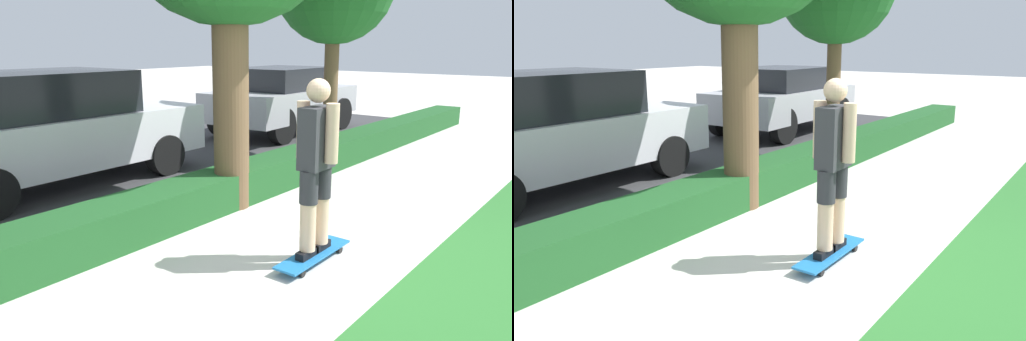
% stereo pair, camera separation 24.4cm
% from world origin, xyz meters
% --- Properties ---
extents(ground_plane, '(60.00, 60.00, 0.00)m').
position_xyz_m(ground_plane, '(0.00, 0.00, 0.00)').
color(ground_plane, beige).
extents(street_asphalt, '(18.23, 5.00, 0.01)m').
position_xyz_m(street_asphalt, '(0.00, 4.20, 0.00)').
color(street_asphalt, '#38383A').
rests_on(street_asphalt, ground_plane).
extents(hedge_row, '(18.23, 0.60, 0.44)m').
position_xyz_m(hedge_row, '(0.00, 1.60, 0.22)').
color(hedge_row, '#1E5123').
rests_on(hedge_row, ground_plane).
extents(skateboard, '(0.97, 0.24, 0.09)m').
position_xyz_m(skateboard, '(-0.23, -0.20, 0.07)').
color(skateboard, '#1E6BAD').
rests_on(skateboard, ground_plane).
extents(skater_person, '(0.49, 0.41, 1.61)m').
position_xyz_m(skater_person, '(-0.23, -0.20, 0.95)').
color(skater_person, black).
rests_on(skater_person, skateboard).
extents(parked_car_middle, '(4.29, 1.94, 1.62)m').
position_xyz_m(parked_car_middle, '(-0.27, 4.19, 0.83)').
color(parked_car_middle, silver).
rests_on(parked_car_middle, ground_plane).
extents(parked_car_rear, '(3.94, 1.92, 1.47)m').
position_xyz_m(parked_car_rear, '(5.35, 4.14, 0.79)').
color(parked_car_rear, '#B7B7BC').
rests_on(parked_car_rear, ground_plane).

